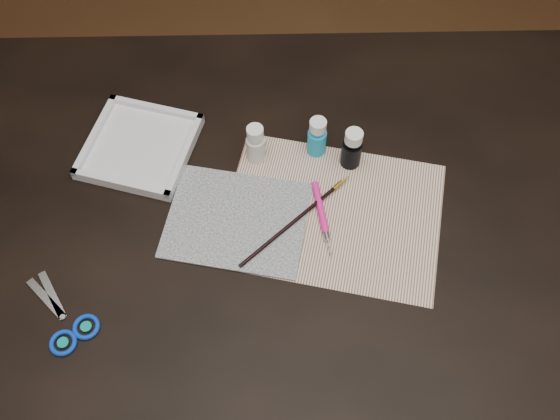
{
  "coord_description": "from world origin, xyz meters",
  "views": [
    {
      "loc": [
        -0.01,
        -0.51,
        1.66
      ],
      "look_at": [
        0.0,
        0.0,
        0.8
      ],
      "focal_mm": 40.0,
      "sensor_mm": 36.0,
      "label": 1
    }
  ],
  "objects_px": {
    "paint_bottle_white": "(256,143)",
    "paint_bottle_navy": "(352,148)",
    "paint_bottle_cyan": "(317,137)",
    "scissors": "(55,313)",
    "canvas": "(237,220)",
    "palette_tray": "(140,146)",
    "paper": "(333,214)"
  },
  "relations": [
    {
      "from": "paint_bottle_cyan",
      "to": "paint_bottle_white",
      "type": "bearing_deg",
      "value": -173.41
    },
    {
      "from": "paper",
      "to": "paint_bottle_cyan",
      "type": "xyz_separation_m",
      "value": [
        -0.02,
        0.13,
        0.04
      ]
    },
    {
      "from": "paper",
      "to": "paint_bottle_cyan",
      "type": "bearing_deg",
      "value": 99.41
    },
    {
      "from": "paper",
      "to": "paint_bottle_navy",
      "type": "xyz_separation_m",
      "value": [
        0.04,
        0.11,
        0.04
      ]
    },
    {
      "from": "paper",
      "to": "paint_bottle_cyan",
      "type": "relative_size",
      "value": 4.4
    },
    {
      "from": "paper",
      "to": "canvas",
      "type": "height_order",
      "value": "canvas"
    },
    {
      "from": "paint_bottle_cyan",
      "to": "paint_bottle_navy",
      "type": "bearing_deg",
      "value": -25.11
    },
    {
      "from": "palette_tray",
      "to": "scissors",
      "type": "bearing_deg",
      "value": -108.24
    },
    {
      "from": "paint_bottle_cyan",
      "to": "canvas",
      "type": "bearing_deg",
      "value": -134.41
    },
    {
      "from": "canvas",
      "to": "paint_bottle_navy",
      "type": "xyz_separation_m",
      "value": [
        0.2,
        0.12,
        0.04
      ]
    },
    {
      "from": "paint_bottle_white",
      "to": "paint_bottle_navy",
      "type": "height_order",
      "value": "paint_bottle_navy"
    },
    {
      "from": "paint_bottle_white",
      "to": "paint_bottle_navy",
      "type": "bearing_deg",
      "value": -5.21
    },
    {
      "from": "canvas",
      "to": "paint_bottle_white",
      "type": "relative_size",
      "value": 2.84
    },
    {
      "from": "paper",
      "to": "paint_bottle_navy",
      "type": "relative_size",
      "value": 4.24
    },
    {
      "from": "paint_bottle_navy",
      "to": "scissors",
      "type": "xyz_separation_m",
      "value": [
        -0.48,
        -0.28,
        -0.04
      ]
    },
    {
      "from": "scissors",
      "to": "paint_bottle_cyan",
      "type": "bearing_deg",
      "value": -99.16
    },
    {
      "from": "palette_tray",
      "to": "paint_bottle_cyan",
      "type": "bearing_deg",
      "value": -1.46
    },
    {
      "from": "palette_tray",
      "to": "paint_bottle_white",
      "type": "bearing_deg",
      "value": -5.61
    },
    {
      "from": "paper",
      "to": "palette_tray",
      "type": "bearing_deg",
      "value": 157.3
    },
    {
      "from": "canvas",
      "to": "scissors",
      "type": "height_order",
      "value": "scissors"
    },
    {
      "from": "paint_bottle_navy",
      "to": "scissors",
      "type": "relative_size",
      "value": 0.52
    },
    {
      "from": "canvas",
      "to": "paper",
      "type": "bearing_deg",
      "value": 3.44
    },
    {
      "from": "paper",
      "to": "paint_bottle_white",
      "type": "relative_size",
      "value": 4.43
    },
    {
      "from": "paper",
      "to": "palette_tray",
      "type": "xyz_separation_m",
      "value": [
        -0.34,
        0.14,
        0.01
      ]
    },
    {
      "from": "canvas",
      "to": "palette_tray",
      "type": "distance_m",
      "value": 0.23
    },
    {
      "from": "paint_bottle_cyan",
      "to": "palette_tray",
      "type": "xyz_separation_m",
      "value": [
        -0.32,
        0.01,
        -0.03
      ]
    },
    {
      "from": "paint_bottle_white",
      "to": "paint_bottle_cyan",
      "type": "height_order",
      "value": "same"
    },
    {
      "from": "paint_bottle_cyan",
      "to": "scissors",
      "type": "distance_m",
      "value": 0.52
    },
    {
      "from": "paint_bottle_white",
      "to": "paint_bottle_navy",
      "type": "xyz_separation_m",
      "value": [
        0.17,
        -0.02,
        0.0
      ]
    },
    {
      "from": "scissors",
      "to": "paint_bottle_navy",
      "type": "bearing_deg",
      "value": -105.08
    },
    {
      "from": "paper",
      "to": "paint_bottle_navy",
      "type": "height_order",
      "value": "paint_bottle_navy"
    },
    {
      "from": "scissors",
      "to": "palette_tray",
      "type": "xyz_separation_m",
      "value": [
        0.1,
        0.31,
        0.01
      ]
    }
  ]
}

